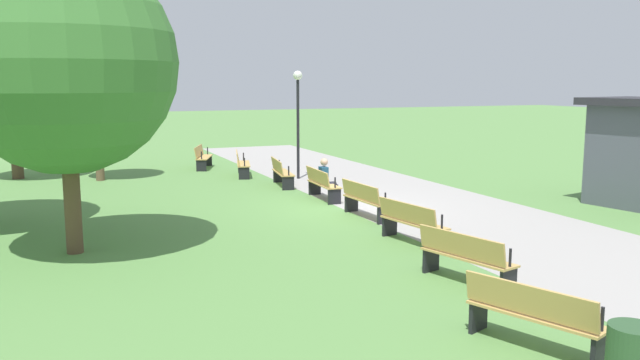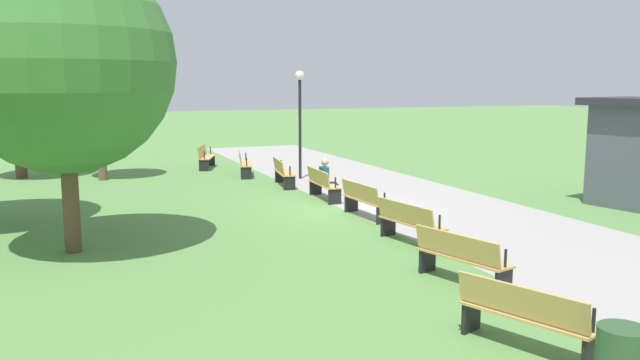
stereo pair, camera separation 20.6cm
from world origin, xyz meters
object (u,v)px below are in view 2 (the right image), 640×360
at_px(bench_0, 205,156).
at_px(person_seated, 327,177).
at_px(bench_4, 364,199).
at_px(tree_4, 15,81).
at_px(bench_5, 410,222).
at_px(bench_2, 283,172).
at_px(lamp_post, 300,103).
at_px(tree_2, 63,63).
at_px(bench_6, 461,257).
at_px(bench_3, 323,183).
at_px(bench_7, 525,315).
at_px(bench_1, 244,163).
at_px(tree_3, 97,64).

relative_size(bench_0, person_seated, 1.51).
bearing_deg(bench_4, tree_4, -145.07).
height_order(bench_0, bench_5, same).
xyz_separation_m(bench_2, lamp_post, (-1.32, 1.10, 2.16)).
relative_size(person_seated, tree_2, 0.20).
xyz_separation_m(bench_2, bench_6, (10.86, -0.56, 0.00)).
distance_m(bench_4, bench_5, 2.74).
height_order(person_seated, lamp_post, lamp_post).
bearing_deg(bench_3, tree_4, -130.62).
relative_size(bench_3, tree_4, 0.35).
height_order(bench_7, lamp_post, lamp_post).
xyz_separation_m(bench_6, bench_7, (2.60, -0.84, 0.00)).
xyz_separation_m(bench_5, lamp_post, (-9.51, 1.10, 2.16)).
bearing_deg(person_seated, bench_1, -166.64).
relative_size(bench_4, bench_6, 0.98).
bearing_deg(tree_3, bench_0, 113.19).
height_order(bench_6, lamp_post, lamp_post).
bearing_deg(bench_5, bench_1, 174.01).
height_order(bench_2, bench_3, same).
bearing_deg(tree_3, person_seated, 42.35).
xyz_separation_m(person_seated, lamp_post, (-4.05, 0.67, 2.00)).
bearing_deg(bench_0, bench_2, 35.75).
xyz_separation_m(bench_1, tree_2, (8.88, -5.97, 3.25)).
xyz_separation_m(bench_1, tree_3, (-0.92, -4.78, 3.49)).
bearing_deg(bench_1, bench_0, -147.25).
xyz_separation_m(bench_5, tree_4, (-13.32, -7.97, 2.92)).
height_order(bench_2, bench_7, same).
distance_m(bench_4, person_seated, 2.74).
xyz_separation_m(bench_1, person_seated, (5.41, 0.99, 0.16)).
bearing_deg(bench_0, lamp_post, 53.19).
bearing_deg(bench_6, bench_0, 168.04).
height_order(bench_1, bench_4, same).
bearing_deg(bench_3, bench_6, -2.95).
distance_m(bench_4, lamp_post, 7.17).
distance_m(bench_1, bench_2, 2.74).
relative_size(bench_6, tree_4, 0.36).
relative_size(bench_7, tree_2, 0.31).
xyz_separation_m(bench_7, lamp_post, (-14.79, 2.50, 2.16)).
height_order(bench_4, person_seated, person_seated).
xyz_separation_m(bench_1, bench_4, (8.14, 0.85, 0.00)).
relative_size(tree_2, lamp_post, 1.57).
bearing_deg(person_seated, bench_3, -89.55).
relative_size(bench_1, bench_6, 1.00).
bearing_deg(bench_3, bench_0, -165.13).
xyz_separation_m(bench_7, tree_4, (-18.60, -6.57, 2.92)).
bearing_deg(lamp_post, tree_2, -45.39).
bearing_deg(tree_4, tree_3, 59.62).
xyz_separation_m(person_seated, tree_4, (-7.87, -8.40, 2.76)).
bearing_deg(bench_0, bench_3, 32.78).
bearing_deg(tree_3, tree_4, -120.38).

